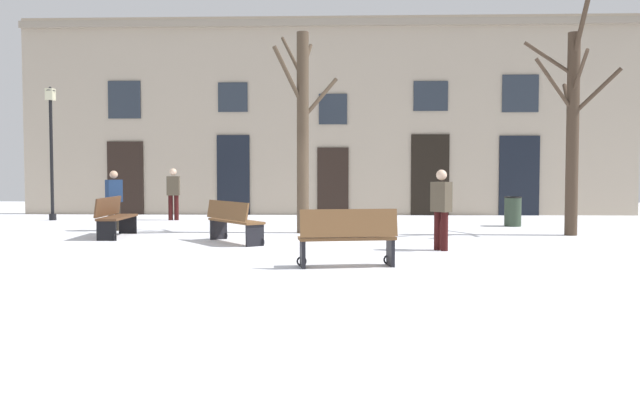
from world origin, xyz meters
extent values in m
plane|color=white|center=(0.00, 0.00, 0.00)|extent=(34.16, 34.16, 0.00)
cube|color=tan|center=(0.00, 8.64, 3.43)|extent=(21.35, 0.40, 6.85)
cube|color=gray|center=(0.00, 8.39, 6.60)|extent=(21.35, 0.30, 0.24)
cube|color=black|center=(-7.06, 8.42, 1.28)|extent=(1.27, 0.08, 2.56)
cube|color=#262D38|center=(-7.06, 8.42, 4.01)|extent=(1.14, 0.06, 1.30)
cube|color=black|center=(-3.26, 8.42, 1.39)|extent=(1.14, 0.08, 2.77)
cube|color=#262D38|center=(-3.26, 8.42, 4.08)|extent=(1.02, 0.06, 1.01)
cube|color=black|center=(0.21, 8.42, 1.17)|extent=(1.08, 0.08, 2.34)
cube|color=#262D38|center=(0.21, 8.42, 3.66)|extent=(0.97, 0.06, 1.05)
cube|color=black|center=(3.57, 8.42, 1.39)|extent=(1.30, 0.08, 2.78)
cube|color=#262D38|center=(3.57, 8.42, 4.09)|extent=(1.17, 0.06, 1.02)
cube|color=black|center=(6.61, 8.42, 1.37)|extent=(1.37, 0.08, 2.73)
cube|color=#262D38|center=(6.61, 8.42, 4.17)|extent=(1.23, 0.06, 1.27)
cylinder|color=#4C3D2D|center=(-0.44, 2.07, 2.49)|extent=(0.30, 0.30, 4.97)
cylinder|color=#4C3D2D|center=(-0.77, 1.83, 3.86)|extent=(0.80, 0.61, 1.43)
cylinder|color=#4C3D2D|center=(-0.36, 2.40, 4.41)|extent=(0.27, 0.75, 0.80)
cylinder|color=#4C3D2D|center=(-0.72, 2.43, 4.40)|extent=(0.68, 0.83, 1.20)
cylinder|color=#4C3D2D|center=(-0.03, 2.28, 3.36)|extent=(0.93, 0.54, 1.09)
cylinder|color=#423326|center=(6.06, 1.71, 2.42)|extent=(0.29, 0.29, 4.84)
cylinder|color=#423326|center=(6.50, 1.45, 3.41)|extent=(1.00, 0.65, 1.08)
cylinder|color=#423326|center=(5.56, 1.53, 3.57)|extent=(1.09, 0.48, 1.25)
cylinder|color=#423326|center=(6.06, 1.31, 4.86)|extent=(0.13, 0.91, 1.30)
cylinder|color=#423326|center=(5.48, 1.74, 4.23)|extent=(1.21, 0.15, 0.86)
cylinder|color=#423326|center=(6.15, 2.31, 3.23)|extent=(0.30, 1.27, 1.12)
cylinder|color=#423326|center=(6.02, 1.20, 3.84)|extent=(0.15, 1.09, 0.90)
cylinder|color=black|center=(-8.49, 5.79, 1.86)|extent=(0.10, 0.10, 3.72)
cylinder|color=black|center=(-8.49, 5.79, 0.10)|extent=(0.22, 0.22, 0.20)
cube|color=beige|center=(-8.49, 5.79, 3.90)|extent=(0.24, 0.24, 0.36)
cone|color=black|center=(-8.49, 5.79, 4.08)|extent=(0.30, 0.30, 0.14)
cylinder|color=#2D3D2D|center=(5.30, 4.15, 0.40)|extent=(0.46, 0.46, 0.79)
torus|color=black|center=(5.30, 4.15, 0.81)|extent=(0.49, 0.49, 0.04)
cube|color=#51331E|center=(-4.74, 0.95, 0.46)|extent=(0.54, 1.76, 0.05)
cube|color=#51331E|center=(-4.96, 0.94, 0.72)|extent=(0.17, 1.75, 0.43)
cube|color=black|center=(-4.71, 0.14, 0.23)|extent=(0.43, 0.08, 0.46)
torus|color=black|center=(-4.52, 0.15, 0.08)|extent=(0.04, 0.17, 0.17)
cube|color=black|center=(-4.77, 1.76, 0.23)|extent=(0.43, 0.08, 0.46)
torus|color=black|center=(-4.58, 1.77, 0.08)|extent=(0.04, 0.17, 0.17)
cube|color=brown|center=(-1.77, -0.12, 0.47)|extent=(1.43, 1.67, 0.05)
cube|color=brown|center=(-1.93, -0.25, 0.71)|extent=(1.16, 1.46, 0.40)
cube|color=black|center=(-1.26, -0.77, 0.24)|extent=(0.36, 0.30, 0.47)
torus|color=black|center=(-1.13, -0.67, 0.08)|extent=(0.13, 0.15, 0.17)
cube|color=black|center=(-2.27, 0.53, 0.24)|extent=(0.36, 0.30, 0.47)
torus|color=black|center=(-2.13, 0.63, 0.08)|extent=(0.13, 0.15, 0.17)
cube|color=brown|center=(0.62, -3.50, 0.47)|extent=(1.63, 0.67, 0.05)
cube|color=brown|center=(0.65, -3.68, 0.73)|extent=(1.58, 0.37, 0.45)
cube|color=black|center=(1.34, -3.38, 0.23)|extent=(0.12, 0.37, 0.47)
torus|color=black|center=(1.32, -3.22, 0.08)|extent=(0.17, 0.06, 0.17)
cube|color=black|center=(-0.10, -3.62, 0.23)|extent=(0.12, 0.37, 0.47)
torus|color=black|center=(-0.13, -3.46, 0.08)|extent=(0.17, 0.06, 0.17)
cylinder|color=#350F0F|center=(2.54, -1.38, 0.38)|extent=(0.14, 0.14, 0.76)
cylinder|color=#350F0F|center=(2.42, -1.24, 0.38)|extent=(0.14, 0.14, 0.76)
cube|color=#4C4233|center=(2.48, -1.31, 1.05)|extent=(0.41, 0.43, 0.59)
sphere|color=beige|center=(2.48, -1.31, 1.48)|extent=(0.21, 0.21, 0.21)
cylinder|color=#350F0F|center=(-4.64, 5.96, 0.39)|extent=(0.14, 0.14, 0.77)
cylinder|color=#350F0F|center=(-4.82, 5.95, 0.39)|extent=(0.14, 0.14, 0.77)
cube|color=#4C4233|center=(-4.73, 5.96, 1.07)|extent=(0.40, 0.25, 0.60)
sphere|color=beige|center=(-4.73, 5.96, 1.51)|extent=(0.21, 0.21, 0.21)
cylinder|color=#2D271E|center=(-5.40, 2.36, 0.37)|extent=(0.14, 0.14, 0.75)
cylinder|color=#2D271E|center=(-5.28, 2.48, 0.37)|extent=(0.14, 0.14, 0.75)
cube|color=navy|center=(-5.34, 2.42, 1.03)|extent=(0.42, 0.42, 0.57)
sphere|color=tan|center=(-5.34, 2.42, 1.45)|extent=(0.21, 0.21, 0.21)
camera|label=1|loc=(0.54, -14.06, 1.61)|focal=36.42mm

